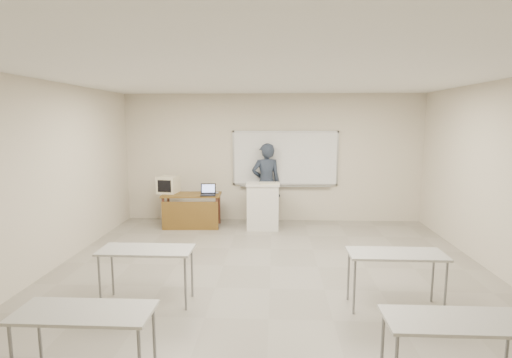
# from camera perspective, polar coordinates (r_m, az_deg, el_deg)

# --- Properties ---
(floor) EXTENTS (7.00, 8.00, 0.01)m
(floor) POSITION_cam_1_polar(r_m,az_deg,el_deg) (5.91, 1.97, -15.43)
(floor) COLOR gray
(floor) RESTS_ON ground
(whiteboard) EXTENTS (2.48, 0.10, 1.31)m
(whiteboard) POSITION_cam_1_polar(r_m,az_deg,el_deg) (9.42, 4.19, 2.87)
(whiteboard) COLOR white
(whiteboard) RESTS_ON floor
(student_desks) EXTENTS (4.40, 2.20, 0.73)m
(student_desks) POSITION_cam_1_polar(r_m,az_deg,el_deg) (4.41, 1.75, -14.48)
(student_desks) COLOR #AEAFAA
(student_desks) RESTS_ON floor
(instructor_desk) EXTENTS (1.29, 0.65, 0.75)m
(instructor_desk) POSITION_cam_1_polar(r_m,az_deg,el_deg) (8.99, -9.28, -3.67)
(instructor_desk) COLOR brown
(instructor_desk) RESTS_ON floor
(podium) EXTENTS (0.72, 0.53, 1.02)m
(podium) POSITION_cam_1_polar(r_m,az_deg,el_deg) (8.81, 0.98, -3.88)
(podium) COLOR silver
(podium) RESTS_ON floor
(crt_monitor) EXTENTS (0.41, 0.46, 0.39)m
(crt_monitor) POSITION_cam_1_polar(r_m,az_deg,el_deg) (9.27, -12.37, -0.79)
(crt_monitor) COLOR beige
(crt_monitor) RESTS_ON instructor_desk
(laptop) EXTENTS (0.33, 0.31, 0.24)m
(laptop) POSITION_cam_1_polar(r_m,az_deg,el_deg) (8.85, -6.81, -1.93)
(laptop) COLOR black
(laptop) RESTS_ON instructor_desk
(mouse) EXTENTS (0.12, 0.09, 0.04)m
(mouse) POSITION_cam_1_polar(r_m,az_deg,el_deg) (9.00, -5.68, -1.97)
(mouse) COLOR gray
(mouse) RESTS_ON instructor_desk
(keyboard) EXTENTS (0.44, 0.21, 0.02)m
(keyboard) POSITION_cam_1_polar(r_m,az_deg,el_deg) (8.60, 1.96, -0.69)
(keyboard) COLOR beige
(keyboard) RESTS_ON podium
(presenter) EXTENTS (0.76, 0.58, 1.86)m
(presenter) POSITION_cam_1_polar(r_m,az_deg,el_deg) (9.34, 1.45, -0.56)
(presenter) COLOR black
(presenter) RESTS_ON floor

